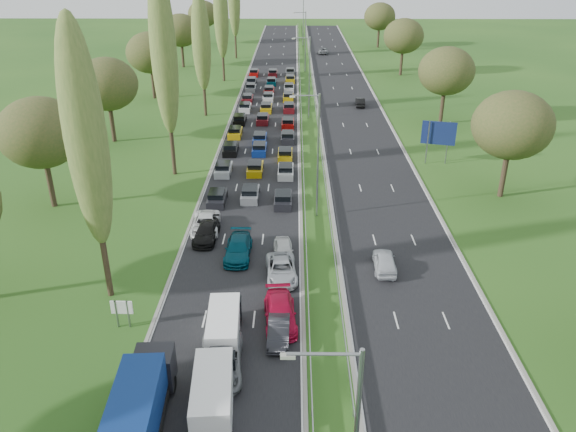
{
  "coord_description": "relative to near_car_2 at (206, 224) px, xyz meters",
  "views": [
    {
      "loc": [
        2.27,
        -6.42,
        23.68
      ],
      "look_at": [
        1.74,
        39.75,
        1.5
      ],
      "focal_mm": 35.0,
      "sensor_mm": 36.0,
      "label": 1
    }
  ],
  "objects": [
    {
      "name": "ground",
      "position": [
        10.32,
        40.46,
        -0.75
      ],
      "size": [
        260.0,
        260.0,
        0.0
      ],
      "primitive_type": "plane",
      "color": "#224C18",
      "rests_on": "ground"
    },
    {
      "name": "far_car_0",
      "position": [
        15.46,
        -6.63,
        0.01
      ],
      "size": [
        1.89,
        4.38,
        1.47
      ],
      "primitive_type": "imported",
      "rotation": [
        0.0,
        0.0,
        3.11
      ],
      "color": "silver",
      "rests_on": "far_carriageway"
    },
    {
      "name": "near_car_3",
      "position": [
        0.29,
        -1.54,
        -0.02
      ],
      "size": [
        2.16,
        4.92,
        1.4
      ],
      "primitive_type": "imported",
      "rotation": [
        0.0,
        0.0,
        -0.04
      ],
      "color": "black",
      "rests_on": "near_carriageway"
    },
    {
      "name": "white_van_rear",
      "position": [
        3.5,
        -15.65,
        0.32
      ],
      "size": [
        2.03,
        5.17,
        2.08
      ],
      "rotation": [
        0.0,
        0.0,
        0.06
      ],
      "color": "white",
      "rests_on": "near_carriageway"
    },
    {
      "name": "near_carriageway",
      "position": [
        3.57,
        42.96,
        -0.75
      ],
      "size": [
        10.5,
        215.0,
        0.04
      ],
      "primitive_type": "cube",
      "color": "black",
      "rests_on": "ground"
    },
    {
      "name": "near_car_2",
      "position": [
        0.0,
        0.0,
        0.0
      ],
      "size": [
        2.68,
        5.35,
        1.45
      ],
      "primitive_type": "imported",
      "rotation": [
        0.0,
        0.0,
        0.05
      ],
      "color": "silver",
      "rests_on": "near_carriageway"
    },
    {
      "name": "traffic_queue_fill",
      "position": [
        3.6,
        38.2,
        -0.31
      ],
      "size": [
        9.13,
        68.47,
        0.8
      ],
      "color": "black",
      "rests_on": "ground"
    },
    {
      "name": "near_car_10",
      "position": [
        7.13,
        -7.94,
        -0.02
      ],
      "size": [
        2.75,
        5.23,
        1.41
      ],
      "primitive_type": "imported",
      "rotation": [
        0.0,
        0.0,
        0.08
      ],
      "color": "#AFB2B9",
      "rests_on": "near_carriageway"
    },
    {
      "name": "woodland_right",
      "position": [
        29.82,
        27.13,
        6.94
      ],
      "size": [
        8.0,
        153.0,
        11.1
      ],
      "color": "#2D2116",
      "rests_on": "ground"
    },
    {
      "name": "near_car_12",
      "position": [
        7.24,
        -4.7,
        -0.05
      ],
      "size": [
        1.92,
        4.08,
        1.35
      ],
      "primitive_type": "imported",
      "rotation": [
        0.0,
        0.0,
        0.08
      ],
      "color": "silver",
      "rests_on": "near_carriageway"
    },
    {
      "name": "far_car_1",
      "position": [
        18.91,
        45.33,
        -0.05
      ],
      "size": [
        1.65,
        4.19,
        1.36
      ],
      "primitive_type": "imported",
      "rotation": [
        0.0,
        0.0,
        3.09
      ],
      "color": "black",
      "rests_on": "far_carriageway"
    },
    {
      "name": "central_reservation",
      "position": [
        10.32,
        42.96,
        -0.2
      ],
      "size": [
        2.36,
        215.0,
        0.32
      ],
      "color": "gray",
      "rests_on": "ground"
    },
    {
      "name": "near_car_11",
      "position": [
        7.18,
        -13.84,
        0.04
      ],
      "size": [
        2.62,
        5.48,
        1.54
      ],
      "primitive_type": "imported",
      "rotation": [
        0.0,
        0.0,
        0.09
      ],
      "color": "#B20A2F",
      "rests_on": "near_carriageway"
    },
    {
      "name": "near_car_7",
      "position": [
        3.43,
        -4.63,
        0.03
      ],
      "size": [
        2.19,
        5.27,
        1.52
      ],
      "primitive_type": "imported",
      "rotation": [
        0.0,
        0.0,
        -0.01
      ],
      "color": "#054053",
      "rests_on": "near_carriageway"
    },
    {
      "name": "far_carriageway",
      "position": [
        17.07,
        42.96,
        -0.75
      ],
      "size": [
        10.5,
        215.0,
        0.04
      ],
      "primitive_type": "cube",
      "color": "black",
      "rests_on": "ground"
    },
    {
      "name": "direction_sign",
      "position": [
        25.22,
        18.31,
        2.82
      ],
      "size": [
        3.89,
        1.12,
        5.2
      ],
      "color": "gray",
      "rests_on": "ground"
    },
    {
      "name": "near_car_6",
      "position": [
        3.67,
        -18.86,
        0.06
      ],
      "size": [
        2.99,
        5.82,
        1.57
      ],
      "primitive_type": "imported",
      "rotation": [
        0.0,
        0.0,
        0.07
      ],
      "color": "slate",
      "rests_on": "near_carriageway"
    },
    {
      "name": "blue_lorry",
      "position": [
        0.03,
        -23.59,
        1.06
      ],
      "size": [
        2.27,
        8.17,
        3.45
      ],
      "rotation": [
        0.0,
        0.0,
        0.06
      ],
      "color": "black",
      "rests_on": "near_carriageway"
    },
    {
      "name": "near_car_9",
      "position": [
        7.13,
        -15.65,
        -0.05
      ],
      "size": [
        1.5,
        4.13,
        1.35
      ],
      "primitive_type": "imported",
      "rotation": [
        0.0,
        0.0,
        -0.02
      ],
      "color": "black",
      "rests_on": "near_carriageway"
    },
    {
      "name": "info_sign",
      "position": [
        -3.58,
        -14.47,
        0.62
      ],
      "size": [
        1.5,
        0.16,
        2.1
      ],
      "color": "gray",
      "rests_on": "ground"
    },
    {
      "name": "far_car_2",
      "position": [
        15.14,
        95.74,
        -0.02
      ],
      "size": [
        2.59,
        5.17,
        1.4
      ],
      "primitive_type": "imported",
      "rotation": [
        0.0,
        0.0,
        3.09
      ],
      "color": "gray",
      "rests_on": "far_carriageway"
    },
    {
      "name": "poplar_row",
      "position": [
        -5.68,
        28.63,
        11.64
      ],
      "size": [
        2.8,
        127.8,
        22.44
      ],
      "color": "#2D2116",
      "rests_on": "ground"
    },
    {
      "name": "white_van_front",
      "position": [
        3.61,
        -21.86,
        0.39
      ],
      "size": [
        2.17,
        5.52,
        2.22
      ],
      "rotation": [
        0.0,
        0.0,
        0.08
      ],
      "color": "white",
      "rests_on": "near_carriageway"
    },
    {
      "name": "woodland_left",
      "position": [
        -16.18,
        23.08,
        6.94
      ],
      "size": [
        8.0,
        166.0,
        11.1
      ],
      "color": "#2D2116",
      "rests_on": "ground"
    },
    {
      "name": "lamp_columns",
      "position": [
        10.32,
        38.46,
        5.25
      ],
      "size": [
        0.18,
        140.18,
        12.0
      ],
      "color": "gray",
      "rests_on": "ground"
    }
  ]
}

